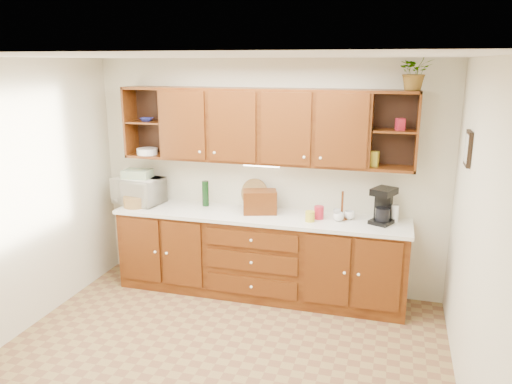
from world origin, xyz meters
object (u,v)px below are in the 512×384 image
Objects in this scene: bread_box at (260,202)px; coffee_maker at (383,206)px; potted_plant at (415,71)px; microwave at (138,190)px.

bread_box is 1.32m from coffee_maker.
bread_box is 1.01× the size of potted_plant.
microwave is 1.53× the size of bread_box.
bread_box is 0.97× the size of coffee_maker.
potted_plant is at bearing -16.03° from bread_box.
potted_plant is (0.21, 0.02, 1.35)m from coffee_maker.
microwave is 1.48× the size of coffee_maker.
coffee_maker is (1.32, 0.02, 0.05)m from bread_box.
microwave is 3.31m from potted_plant.
potted_plant is at bearing 10.46° from microwave.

